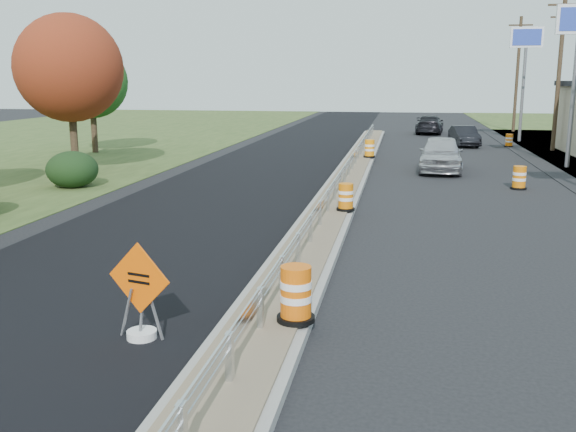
% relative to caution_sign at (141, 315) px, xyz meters
% --- Properties ---
extents(ground, '(140.00, 140.00, 0.00)m').
position_rel_caution_sign_xyz_m(ground, '(2.02, 8.34, -0.44)').
color(ground, black).
rests_on(ground, ground).
extents(milled_overlay, '(7.20, 120.00, 0.01)m').
position_rel_caution_sign_xyz_m(milled_overlay, '(-2.38, 18.34, -0.43)').
color(milled_overlay, black).
rests_on(milled_overlay, ground).
extents(median, '(1.60, 55.00, 0.23)m').
position_rel_caution_sign_xyz_m(median, '(2.02, 16.34, -0.32)').
color(median, gray).
rests_on(median, ground).
extents(guardrail, '(0.10, 46.15, 0.72)m').
position_rel_caution_sign_xyz_m(guardrail, '(2.02, 17.34, 0.29)').
color(guardrail, silver).
rests_on(guardrail, median).
extents(pylon_sign_north, '(2.20, 0.30, 7.90)m').
position_rel_caution_sign_xyz_m(pylon_sign_north, '(12.52, 38.34, 6.04)').
color(pylon_sign_north, slate).
rests_on(pylon_sign_north, ground).
extents(utility_pole_nmid, '(1.90, 0.26, 9.40)m').
position_rel_caution_sign_xyz_m(utility_pole_nmid, '(13.52, 32.34, 4.50)').
color(utility_pole_nmid, '#473523').
rests_on(utility_pole_nmid, ground).
extents(utility_pole_north, '(1.90, 0.26, 9.40)m').
position_rel_caution_sign_xyz_m(utility_pole_north, '(13.52, 47.34, 4.50)').
color(utility_pole_north, '#473523').
rests_on(utility_pole_north, ground).
extents(hedge_north, '(2.09, 2.09, 1.52)m').
position_rel_caution_sign_xyz_m(hedge_north, '(-8.98, 14.34, 0.32)').
color(hedge_north, black).
rests_on(hedge_north, ground).
extents(tree_near_red, '(4.95, 4.95, 7.35)m').
position_rel_caution_sign_xyz_m(tree_near_red, '(-10.98, 18.34, 4.43)').
color(tree_near_red, '#473523').
rests_on(tree_near_red, ground).
extents(tree_near_back, '(4.29, 4.29, 6.37)m').
position_rel_caution_sign_xyz_m(tree_near_back, '(-13.98, 26.34, 3.78)').
color(tree_near_back, '#473523').
rests_on(tree_near_back, ground).
extents(caution_sign, '(1.21, 0.52, 1.71)m').
position_rel_caution_sign_xyz_m(caution_sign, '(0.00, 0.00, 0.00)').
color(caution_sign, white).
rests_on(caution_sign, ground).
extents(barrel_median_near, '(0.68, 0.68, 0.99)m').
position_rel_caution_sign_xyz_m(barrel_median_near, '(2.57, 0.72, 0.27)').
color(barrel_median_near, black).
rests_on(barrel_median_near, median).
extents(barrel_median_mid, '(0.60, 0.60, 0.87)m').
position_rel_caution_sign_xyz_m(barrel_median_mid, '(2.57, 10.55, 0.21)').
color(barrel_median_mid, black).
rests_on(barrel_median_mid, median).
extents(barrel_median_far, '(0.65, 0.65, 0.95)m').
position_rel_caution_sign_xyz_m(barrel_median_far, '(2.57, 25.06, 0.25)').
color(barrel_median_far, black).
rests_on(barrel_median_far, median).
extents(barrel_shoulder_near, '(0.64, 0.64, 0.94)m').
position_rel_caution_sign_xyz_m(barrel_shoulder_near, '(9.02, 17.17, 0.02)').
color(barrel_shoulder_near, black).
rests_on(barrel_shoulder_near, ground).
extents(barrel_shoulder_far, '(0.57, 0.57, 0.84)m').
position_rel_caution_sign_xyz_m(barrel_shoulder_far, '(11.22, 34.39, -0.03)').
color(barrel_shoulder_far, black).
rests_on(barrel_shoulder_far, ground).
extents(car_silver, '(2.28, 5.09, 1.70)m').
position_rel_caution_sign_xyz_m(car_silver, '(6.16, 21.93, 0.41)').
color(car_silver, '#BCBCC1').
rests_on(car_silver, ground).
extents(car_dark_mid, '(1.91, 4.16, 1.32)m').
position_rel_caution_sign_xyz_m(car_dark_mid, '(8.35, 34.44, 0.23)').
color(car_dark_mid, black).
rests_on(car_dark_mid, ground).
extents(car_dark_far, '(2.54, 5.31, 1.49)m').
position_rel_caution_sign_xyz_m(car_dark_far, '(6.45, 44.14, 0.31)').
color(car_dark_far, black).
rests_on(car_dark_far, ground).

